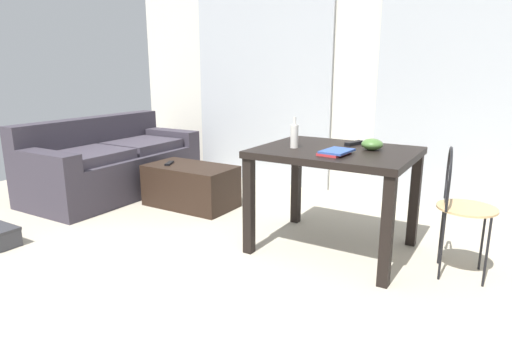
{
  "coord_description": "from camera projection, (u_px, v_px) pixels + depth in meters",
  "views": [
    {
      "loc": [
        1.54,
        -1.39,
        1.36
      ],
      "look_at": [
        -0.4,
        1.81,
        0.43
      ],
      "focal_mm": 30.66,
      "sensor_mm": 36.0,
      "label": 1
    }
  ],
  "objects": [
    {
      "name": "bottle_near",
      "position": [
        294.0,
        136.0,
        3.23
      ],
      "size": [
        0.06,
        0.06,
        0.23
      ],
      "color": "beige",
      "rests_on": "craft_table"
    },
    {
      "name": "coffee_table",
      "position": [
        191.0,
        186.0,
        4.38
      ],
      "size": [
        0.89,
        0.5,
        0.41
      ],
      "color": "black",
      "rests_on": "ground"
    },
    {
      "name": "couch",
      "position": [
        112.0,
        165.0,
        4.83
      ],
      "size": [
        0.92,
        1.9,
        0.82
      ],
      "color": "#38333D",
      "rests_on": "ground"
    },
    {
      "name": "wall_back",
      "position": [
        357.0,
        77.0,
        4.61
      ],
      "size": [
        5.9,
        0.1,
        2.52
      ],
      "primitive_type": "cube",
      "color": "silver",
      "rests_on": "ground"
    },
    {
      "name": "book_stack",
      "position": [
        335.0,
        152.0,
        2.99
      ],
      "size": [
        0.2,
        0.26,
        0.03
      ],
      "color": "red",
      "rests_on": "craft_table"
    },
    {
      "name": "bowl",
      "position": [
        372.0,
        144.0,
        3.16
      ],
      "size": [
        0.16,
        0.16,
        0.08
      ],
      "primitive_type": "ellipsoid",
      "color": "#477033",
      "rests_on": "craft_table"
    },
    {
      "name": "craft_table",
      "position": [
        335.0,
        164.0,
        3.22
      ],
      "size": [
        1.11,
        0.89,
        0.78
      ],
      "color": "black",
      "rests_on": "ground"
    },
    {
      "name": "tv_remote_on_table",
      "position": [
        354.0,
        143.0,
        3.37
      ],
      "size": [
        0.1,
        0.19,
        0.03
      ],
      "primitive_type": "cube",
      "rotation": [
        0.0,
        0.0,
        -0.29
      ],
      "color": "black",
      "rests_on": "craft_table"
    },
    {
      "name": "tv_remote_primary",
      "position": [
        169.0,
        163.0,
        4.39
      ],
      "size": [
        0.11,
        0.17,
        0.02
      ],
      "primitive_type": "cube",
      "rotation": [
        0.0,
        0.0,
        0.42
      ],
      "color": "black",
      "rests_on": "coffee_table"
    },
    {
      "name": "curtains",
      "position": [
        354.0,
        91.0,
        4.58
      ],
      "size": [
        4.03,
        0.03,
        2.24
      ],
      "color": "#B2B7BC",
      "rests_on": "ground"
    },
    {
      "name": "ground_plane",
      "position": [
        260.0,
        255.0,
        3.26
      ],
      "size": [
        7.7,
        7.7,
        0.0
      ],
      "primitive_type": "plane",
      "color": "#B2A893"
    },
    {
      "name": "wire_chair",
      "position": [
        458.0,
        196.0,
        2.85
      ],
      "size": [
        0.37,
        0.39,
        0.87
      ],
      "color": "tan",
      "rests_on": "ground"
    }
  ]
}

